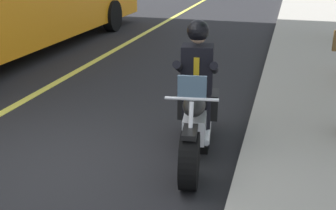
{
  "coord_description": "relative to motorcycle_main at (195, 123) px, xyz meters",
  "views": [
    {
      "loc": [
        4.24,
        2.46,
        2.57
      ],
      "look_at": [
        -0.67,
        1.1,
        0.75
      ],
      "focal_mm": 47.04,
      "sensor_mm": 36.0,
      "label": 1
    }
  ],
  "objects": [
    {
      "name": "ground_plane",
      "position": [
        0.91,
        -1.4,
        -0.45
      ],
      "size": [
        80.0,
        80.0,
        0.0
      ],
      "primitive_type": "plane",
      "color": "black"
    },
    {
      "name": "motorcycle_main",
      "position": [
        0.0,
        0.0,
        0.0
      ],
      "size": [
        2.22,
        0.79,
        1.26
      ],
      "color": "black",
      "rests_on": "ground_plane"
    },
    {
      "name": "rider_main",
      "position": [
        -0.19,
        -0.03,
        0.58
      ],
      "size": [
        0.68,
        0.61,
        1.74
      ],
      "color": "black",
      "rests_on": "ground_plane"
    }
  ]
}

